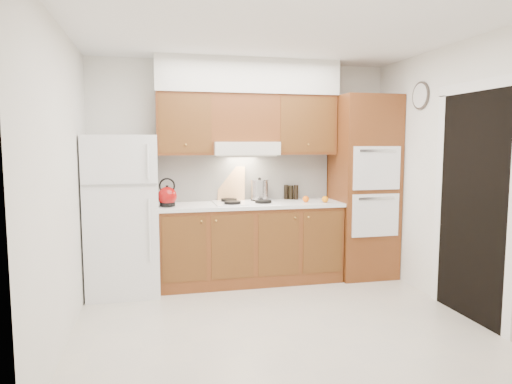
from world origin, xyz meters
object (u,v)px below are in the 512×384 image
Objects in this scene: oven_cabinet at (363,187)px; kettle at (167,196)px; stock_pot at (260,190)px; fridge at (123,215)px.

oven_cabinet is 2.37m from kettle.
oven_cabinet is 1.28m from stock_pot.
kettle is 1.12m from stock_pot.
kettle is 0.95× the size of stock_pot.
oven_cabinet is at bearing -6.63° from stock_pot.
fridge reaches higher than stock_pot.
fridge is at bearing -179.30° from oven_cabinet.
stock_pot is at bearing -9.24° from kettle.
stock_pot reaches higher than kettle.
oven_cabinet reaches higher than kettle.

